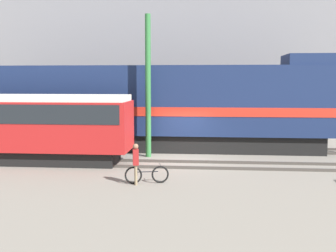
# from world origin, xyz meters

# --- Properties ---
(ground_plane) EXTENTS (120.00, 120.00, 0.00)m
(ground_plane) POSITION_xyz_m (0.00, 0.00, 0.00)
(ground_plane) COLOR gray
(track_near) EXTENTS (60.00, 1.50, 0.14)m
(track_near) POSITION_xyz_m (0.00, -1.33, 0.07)
(track_near) COLOR #47423D
(track_near) RESTS_ON ground
(track_far) EXTENTS (60.00, 1.50, 0.14)m
(track_far) POSITION_xyz_m (0.00, 3.16, 0.07)
(track_far) COLOR #47423D
(track_far) RESTS_ON ground
(building_backdrop) EXTENTS (43.40, 6.00, 15.97)m
(building_backdrop) POSITION_xyz_m (0.00, 12.17, 7.99)
(building_backdrop) COLOR gray
(building_backdrop) RESTS_ON ground
(freight_locomotive) EXTENTS (21.15, 3.04, 5.49)m
(freight_locomotive) POSITION_xyz_m (-1.98, 3.16, 2.56)
(freight_locomotive) COLOR black
(freight_locomotive) RESTS_ON ground
(streetcar) EXTENTS (10.78, 2.54, 3.37)m
(streetcar) POSITION_xyz_m (-7.94, -1.33, 1.93)
(streetcar) COLOR black
(streetcar) RESTS_ON ground
(bicycle) EXTENTS (1.73, 0.56, 0.76)m
(bicycle) POSITION_xyz_m (-1.20, -4.89, 0.35)
(bicycle) COLOR black
(bicycle) RESTS_ON ground
(person) EXTENTS (0.29, 0.40, 1.63)m
(person) POSITION_xyz_m (-1.60, -5.13, 0.98)
(person) COLOR #8C7A5B
(person) RESTS_ON ground
(utility_pole_left) EXTENTS (0.29, 0.29, 7.49)m
(utility_pole_left) POSITION_xyz_m (-1.95, 0.92, 3.74)
(utility_pole_left) COLOR #2D7238
(utility_pole_left) RESTS_ON ground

